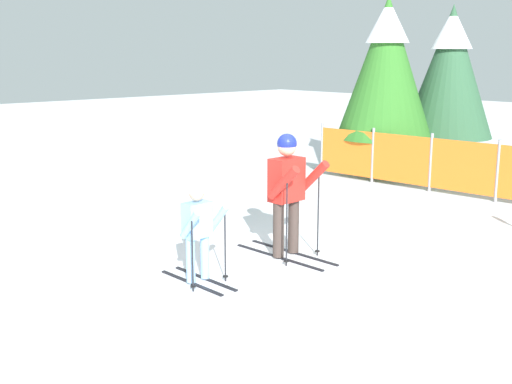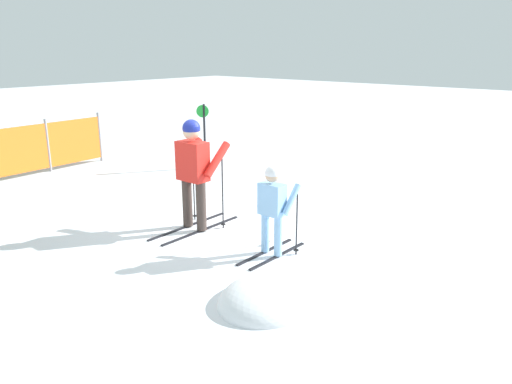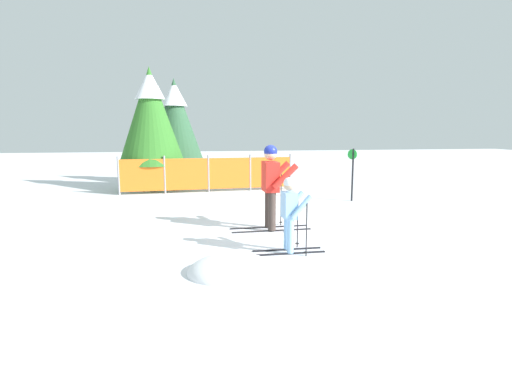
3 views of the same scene
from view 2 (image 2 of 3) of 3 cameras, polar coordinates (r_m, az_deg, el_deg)
ground_plane at (r=7.83m, az=-4.58°, el=-3.92°), size 60.00×60.00×0.00m
skier_adult at (r=7.49m, az=-7.11°, el=3.09°), size 1.60×0.72×1.69m
skier_child at (r=6.54m, az=1.92°, el=-1.31°), size 1.16×0.57×1.23m
trail_marker at (r=11.46m, az=-5.96°, el=7.18°), size 0.19×0.23×1.46m
snow_mound at (r=5.63m, az=1.56°, el=-12.35°), size 1.25×1.06×0.50m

